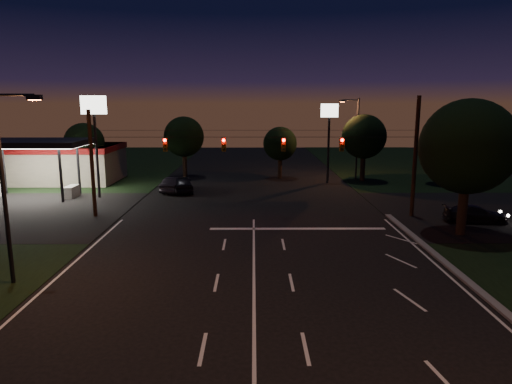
{
  "coord_description": "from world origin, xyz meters",
  "views": [
    {
      "loc": [
        -0.02,
        -18.61,
        8.43
      ],
      "look_at": [
        0.14,
        9.28,
        3.0
      ],
      "focal_mm": 32.0,
      "sensor_mm": 36.0,
      "label": 1
    }
  ],
  "objects_px": {
    "utility_pole_right": "(411,216)",
    "car_cross": "(475,214)",
    "car_oncoming_a": "(182,184)",
    "tree_right_near": "(467,148)",
    "car_oncoming_b": "(175,185)"
  },
  "relations": [
    {
      "from": "utility_pole_right",
      "to": "car_oncoming_a",
      "type": "bearing_deg",
      "value": 153.02
    },
    {
      "from": "utility_pole_right",
      "to": "car_cross",
      "type": "relative_size",
      "value": 2.07
    },
    {
      "from": "utility_pole_right",
      "to": "tree_right_near",
      "type": "xyz_separation_m",
      "value": [
        1.53,
        -4.83,
        5.68
      ]
    },
    {
      "from": "car_cross",
      "to": "utility_pole_right",
      "type": "bearing_deg",
      "value": 67.84
    },
    {
      "from": "utility_pole_right",
      "to": "car_oncoming_b",
      "type": "height_order",
      "value": "utility_pole_right"
    },
    {
      "from": "tree_right_near",
      "to": "car_oncoming_a",
      "type": "bearing_deg",
      "value": 144.71
    },
    {
      "from": "car_oncoming_a",
      "to": "car_cross",
      "type": "distance_m",
      "value": 25.57
    },
    {
      "from": "car_oncoming_b",
      "to": "car_cross",
      "type": "height_order",
      "value": "car_oncoming_b"
    },
    {
      "from": "utility_pole_right",
      "to": "tree_right_near",
      "type": "relative_size",
      "value": 1.03
    },
    {
      "from": "car_oncoming_a",
      "to": "car_cross",
      "type": "height_order",
      "value": "car_oncoming_a"
    },
    {
      "from": "utility_pole_right",
      "to": "car_cross",
      "type": "distance_m",
      "value": 4.41
    },
    {
      "from": "utility_pole_right",
      "to": "car_cross",
      "type": "bearing_deg",
      "value": -26.25
    },
    {
      "from": "utility_pole_right",
      "to": "tree_right_near",
      "type": "height_order",
      "value": "tree_right_near"
    },
    {
      "from": "car_oncoming_a",
      "to": "car_oncoming_b",
      "type": "relative_size",
      "value": 1.06
    },
    {
      "from": "car_oncoming_a",
      "to": "car_oncoming_b",
      "type": "distance_m",
      "value": 0.69
    }
  ]
}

